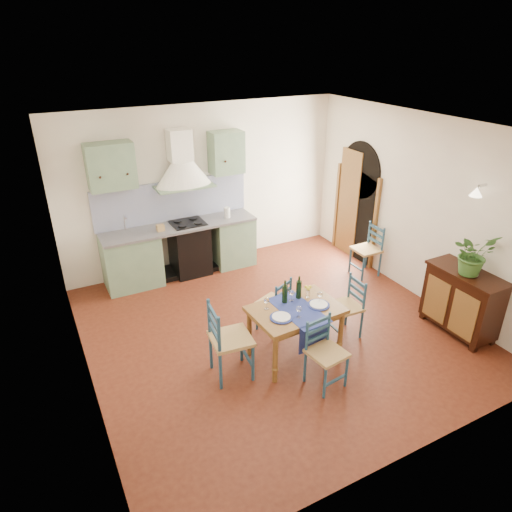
# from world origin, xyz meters

# --- Properties ---
(floor) EXTENTS (5.00, 5.00, 0.00)m
(floor) POSITION_xyz_m (0.00, 0.00, 0.00)
(floor) COLOR #42180E
(floor) RESTS_ON ground
(back_wall) EXTENTS (5.00, 0.96, 2.80)m
(back_wall) POSITION_xyz_m (-0.47, 2.29, 1.05)
(back_wall) COLOR beige
(back_wall) RESTS_ON ground
(right_wall) EXTENTS (0.26, 5.00, 2.80)m
(right_wall) POSITION_xyz_m (2.50, 0.28, 1.34)
(right_wall) COLOR beige
(right_wall) RESTS_ON ground
(left_wall) EXTENTS (0.04, 5.00, 2.80)m
(left_wall) POSITION_xyz_m (-2.50, 0.00, 1.40)
(left_wall) COLOR beige
(left_wall) RESTS_ON ground
(ceiling) EXTENTS (5.00, 5.00, 0.01)m
(ceiling) POSITION_xyz_m (0.00, 0.00, 2.80)
(ceiling) COLOR white
(ceiling) RESTS_ON back_wall
(dining_table) EXTENTS (1.16, 0.88, 1.03)m
(dining_table) POSITION_xyz_m (-0.05, -0.62, 0.63)
(dining_table) COLOR brown
(dining_table) RESTS_ON ground
(chair_near) EXTENTS (0.45, 0.45, 0.86)m
(chair_near) POSITION_xyz_m (-0.03, -1.23, 0.44)
(chair_near) COLOR navy
(chair_near) RESTS_ON ground
(chair_far) EXTENTS (0.50, 0.50, 0.82)m
(chair_far) POSITION_xyz_m (-0.00, -0.01, 0.42)
(chair_far) COLOR navy
(chair_far) RESTS_ON ground
(chair_left) EXTENTS (0.52, 0.52, 1.01)m
(chair_left) POSITION_xyz_m (-0.97, -0.58, 0.52)
(chair_left) COLOR navy
(chair_left) RESTS_ON ground
(chair_right) EXTENTS (0.42, 0.42, 0.86)m
(chair_right) POSITION_xyz_m (0.81, -0.55, 0.44)
(chair_right) COLOR navy
(chair_right) RESTS_ON ground
(chair_spare) EXTENTS (0.43, 0.43, 0.89)m
(chair_spare) POSITION_xyz_m (2.23, 0.71, 0.46)
(chair_spare) COLOR navy
(chair_spare) RESTS_ON ground
(sideboard) EXTENTS (0.50, 1.05, 0.94)m
(sideboard) POSITION_xyz_m (2.26, -1.21, 0.51)
(sideboard) COLOR black
(sideboard) RESTS_ON ground
(potted_plant) EXTENTS (0.57, 0.51, 0.58)m
(potted_plant) POSITION_xyz_m (2.23, -1.24, 1.22)
(potted_plant) COLOR #356328
(potted_plant) RESTS_ON sideboard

